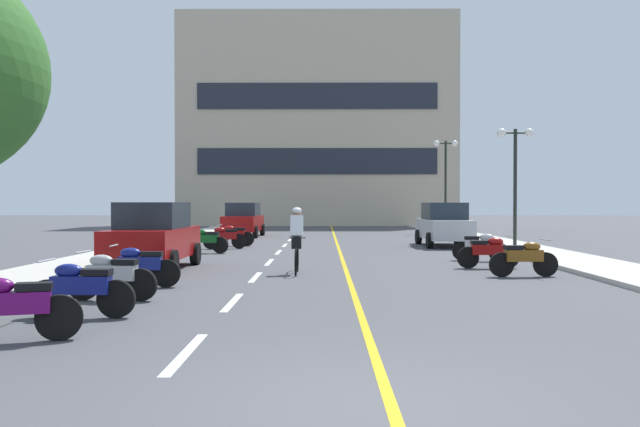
# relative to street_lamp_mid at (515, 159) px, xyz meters

# --- Properties ---
(ground_plane) EXTENTS (140.00, 140.00, 0.00)m
(ground_plane) POSITION_rel_street_lamp_mid_xyz_m (-7.27, 0.81, -3.57)
(ground_plane) COLOR #47474C
(curb_left) EXTENTS (2.40, 72.00, 0.12)m
(curb_left) POSITION_rel_street_lamp_mid_xyz_m (-14.47, 3.81, -3.51)
(curb_left) COLOR #B7B2A8
(curb_left) RESTS_ON ground
(curb_right) EXTENTS (2.40, 72.00, 0.12)m
(curb_right) POSITION_rel_street_lamp_mid_xyz_m (-0.07, 3.81, -3.51)
(curb_right) COLOR #B7B2A8
(curb_right) RESTS_ON ground
(lane_dash_0) EXTENTS (0.14, 2.20, 0.01)m
(lane_dash_0) POSITION_rel_street_lamp_mid_xyz_m (-9.27, -18.19, -3.56)
(lane_dash_0) COLOR silver
(lane_dash_0) RESTS_ON ground
(lane_dash_1) EXTENTS (0.14, 2.20, 0.01)m
(lane_dash_1) POSITION_rel_street_lamp_mid_xyz_m (-9.27, -14.19, -3.56)
(lane_dash_1) COLOR silver
(lane_dash_1) RESTS_ON ground
(lane_dash_2) EXTENTS (0.14, 2.20, 0.01)m
(lane_dash_2) POSITION_rel_street_lamp_mid_xyz_m (-9.27, -10.19, -3.56)
(lane_dash_2) COLOR silver
(lane_dash_2) RESTS_ON ground
(lane_dash_3) EXTENTS (0.14, 2.20, 0.01)m
(lane_dash_3) POSITION_rel_street_lamp_mid_xyz_m (-9.27, -6.19, -3.56)
(lane_dash_3) COLOR silver
(lane_dash_3) RESTS_ON ground
(lane_dash_4) EXTENTS (0.14, 2.20, 0.01)m
(lane_dash_4) POSITION_rel_street_lamp_mid_xyz_m (-9.27, -2.19, -3.56)
(lane_dash_4) COLOR silver
(lane_dash_4) RESTS_ON ground
(lane_dash_5) EXTENTS (0.14, 2.20, 0.01)m
(lane_dash_5) POSITION_rel_street_lamp_mid_xyz_m (-9.27, 1.81, -3.56)
(lane_dash_5) COLOR silver
(lane_dash_5) RESTS_ON ground
(lane_dash_6) EXTENTS (0.14, 2.20, 0.01)m
(lane_dash_6) POSITION_rel_street_lamp_mid_xyz_m (-9.27, 5.81, -3.56)
(lane_dash_6) COLOR silver
(lane_dash_6) RESTS_ON ground
(lane_dash_7) EXTENTS (0.14, 2.20, 0.01)m
(lane_dash_7) POSITION_rel_street_lamp_mid_xyz_m (-9.27, 9.81, -3.56)
(lane_dash_7) COLOR silver
(lane_dash_7) RESTS_ON ground
(lane_dash_8) EXTENTS (0.14, 2.20, 0.01)m
(lane_dash_8) POSITION_rel_street_lamp_mid_xyz_m (-9.27, 13.81, -3.56)
(lane_dash_8) COLOR silver
(lane_dash_8) RESTS_ON ground
(lane_dash_9) EXTENTS (0.14, 2.20, 0.01)m
(lane_dash_9) POSITION_rel_street_lamp_mid_xyz_m (-9.27, 17.81, -3.56)
(lane_dash_9) COLOR silver
(lane_dash_9) RESTS_ON ground
(lane_dash_10) EXTENTS (0.14, 2.20, 0.01)m
(lane_dash_10) POSITION_rel_street_lamp_mid_xyz_m (-9.27, 21.81, -3.56)
(lane_dash_10) COLOR silver
(lane_dash_10) RESTS_ON ground
(lane_dash_11) EXTENTS (0.14, 2.20, 0.01)m
(lane_dash_11) POSITION_rel_street_lamp_mid_xyz_m (-9.27, 25.81, -3.56)
(lane_dash_11) COLOR silver
(lane_dash_11) RESTS_ON ground
(centre_line_yellow) EXTENTS (0.12, 66.00, 0.01)m
(centre_line_yellow) POSITION_rel_street_lamp_mid_xyz_m (-7.02, 3.81, -3.56)
(centre_line_yellow) COLOR gold
(centre_line_yellow) RESTS_ON ground
(office_building) EXTENTS (22.21, 7.31, 16.88)m
(office_building) POSITION_rel_street_lamp_mid_xyz_m (-8.12, 28.40, 4.87)
(office_building) COLOR #BCAD93
(office_building) RESTS_ON ground
(street_lamp_mid) EXTENTS (1.46, 0.36, 4.65)m
(street_lamp_mid) POSITION_rel_street_lamp_mid_xyz_m (0.00, 0.00, 0.00)
(street_lamp_mid) COLOR black
(street_lamp_mid) RESTS_ON curb_right
(street_lamp_far) EXTENTS (1.46, 0.36, 5.47)m
(street_lamp_far) POSITION_rel_street_lamp_mid_xyz_m (-0.24, 13.51, 0.52)
(street_lamp_far) COLOR black
(street_lamp_far) RESTS_ON curb_right
(parked_car_near) EXTENTS (1.96, 4.22, 1.82)m
(parked_car_near) POSITION_rel_street_lamp_mid_xyz_m (-12.23, -8.38, -2.65)
(parked_car_near) COLOR black
(parked_car_near) RESTS_ON ground
(parked_car_mid) EXTENTS (1.97, 4.22, 1.82)m
(parked_car_mid) POSITION_rel_street_lamp_mid_xyz_m (-2.59, 1.25, -2.65)
(parked_car_mid) COLOR black
(parked_car_mid) RESTS_ON ground
(parked_car_far) EXTENTS (2.05, 4.26, 1.82)m
(parked_car_far) POSITION_rel_street_lamp_mid_xyz_m (-11.92, 8.89, -2.65)
(parked_car_far) COLOR black
(parked_car_far) RESTS_ON ground
(motorcycle_0) EXTENTS (1.65, 0.75, 0.92)m
(motorcycle_0) POSITION_rel_street_lamp_mid_xyz_m (-11.62, -17.65, -3.09)
(motorcycle_0) COLOR black
(motorcycle_0) RESTS_ON ground
(motorcycle_1) EXTENTS (1.70, 0.60, 0.92)m
(motorcycle_1) POSITION_rel_street_lamp_mid_xyz_m (-11.43, -15.81, -3.09)
(motorcycle_1) COLOR black
(motorcycle_1) RESTS_ON ground
(motorcycle_2) EXTENTS (1.70, 0.60, 0.92)m
(motorcycle_2) POSITION_rel_street_lamp_mid_xyz_m (-11.53, -14.03, -3.09)
(motorcycle_2) COLOR black
(motorcycle_2) RESTS_ON ground
(motorcycle_3) EXTENTS (1.70, 0.60, 0.92)m
(motorcycle_3) POSITION_rel_street_lamp_mid_xyz_m (-11.54, -12.16, -3.09)
(motorcycle_3) COLOR black
(motorcycle_3) RESTS_ON ground
(motorcycle_4) EXTENTS (1.70, 0.60, 0.92)m
(motorcycle_4) POSITION_rel_street_lamp_mid_xyz_m (-2.74, -10.09, -3.09)
(motorcycle_4) COLOR black
(motorcycle_4) RESTS_ON ground
(motorcycle_5) EXTENTS (1.70, 0.60, 0.92)m
(motorcycle_5) POSITION_rel_street_lamp_mid_xyz_m (-3.09, -8.04, -3.09)
(motorcycle_5) COLOR black
(motorcycle_5) RESTS_ON ground
(motorcycle_6) EXTENTS (1.64, 0.78, 0.92)m
(motorcycle_6) POSITION_rel_street_lamp_mid_xyz_m (-2.76, -5.79, -3.09)
(motorcycle_6) COLOR black
(motorcycle_6) RESTS_ON ground
(motorcycle_7) EXTENTS (1.66, 0.72, 0.92)m
(motorcycle_7) POSITION_rel_street_lamp_mid_xyz_m (-11.85, -2.59, -3.09)
(motorcycle_7) COLOR black
(motorcycle_7) RESTS_ON ground
(motorcycle_8) EXTENTS (1.69, 0.62, 0.92)m
(motorcycle_8) POSITION_rel_street_lamp_mid_xyz_m (-11.51, -0.45, -3.09)
(motorcycle_8) COLOR black
(motorcycle_8) RESTS_ON ground
(motorcycle_9) EXTENTS (1.70, 0.60, 0.92)m
(motorcycle_9) POSITION_rel_street_lamp_mid_xyz_m (-11.39, 1.25, -3.09)
(motorcycle_9) COLOR black
(motorcycle_9) RESTS_ON ground
(cyclist_rider) EXTENTS (0.42, 1.77, 1.71)m
(cyclist_rider) POSITION_rel_street_lamp_mid_xyz_m (-8.31, -9.37, -2.68)
(cyclist_rider) COLOR black
(cyclist_rider) RESTS_ON ground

